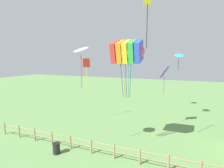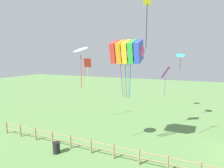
{
  "view_description": "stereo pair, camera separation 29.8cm",
  "coord_description": "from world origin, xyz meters",
  "views": [
    {
      "loc": [
        5.35,
        -4.06,
        7.49
      ],
      "look_at": [
        0.0,
        9.36,
        5.38
      ],
      "focal_mm": 28.0,
      "sensor_mm": 36.0,
      "label": 1
    },
    {
      "loc": [
        5.62,
        -3.95,
        7.49
      ],
      "look_at": [
        0.0,
        9.36,
        5.38
      ],
      "focal_mm": 28.0,
      "sensor_mm": 36.0,
      "label": 2
    }
  ],
  "objects": [
    {
      "name": "wooden_fence",
      "position": [
        0.0,
        7.36,
        0.67
      ],
      "size": [
        21.56,
        0.14,
        1.19
      ],
      "color": "#9E7F56",
      "rests_on": "ground_plane"
    },
    {
      "name": "trash_bin",
      "position": [
        -3.54,
        6.32,
        0.44
      ],
      "size": [
        0.6,
        0.6,
        0.88
      ],
      "color": "black",
      "rests_on": "ground_plane"
    },
    {
      "name": "kite_rainbow_parafoil",
      "position": [
        1.33,
        9.19,
        8.03
      ],
      "size": [
        2.8,
        1.96,
        4.6
      ],
      "color": "#E54C8C"
    },
    {
      "name": "kite_cyan_delta",
      "position": [
        4.99,
        17.77,
        7.84
      ],
      "size": [
        1.12,
        1.08,
        2.01
      ],
      "color": "#2DB2C6"
    },
    {
      "name": "kite_red_diamond",
      "position": [
        -4.96,
        13.78,
        6.42
      ],
      "size": [
        0.92,
        0.73,
        3.94
      ],
      "color": "red"
    },
    {
      "name": "kite_white_delta",
      "position": [
        -1.7,
        7.34,
        8.11
      ],
      "size": [
        1.54,
        1.52,
        3.19
      ],
      "color": "white"
    },
    {
      "name": "kite_yellow_diamond",
      "position": [
        2.96,
        8.5,
        10.57
      ],
      "size": [
        0.58,
        0.43,
        3.6
      ],
      "color": "yellow"
    },
    {
      "name": "kite_purple_streamer",
      "position": [
        3.72,
        14.73,
        5.88
      ],
      "size": [
        0.92,
        1.1,
        2.95
      ],
      "color": "purple"
    }
  ]
}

